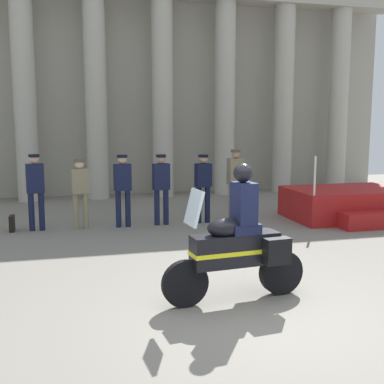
# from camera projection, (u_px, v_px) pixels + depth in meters

# --- Properties ---
(ground_plane) EXTENTS (28.00, 28.00, 0.00)m
(ground_plane) POSITION_uv_depth(u_px,v_px,m) (261.00, 315.00, 6.11)
(ground_plane) COLOR gray
(colonnade_backdrop) EXTENTS (16.51, 1.53, 7.18)m
(colonnade_backdrop) POSITION_uv_depth(u_px,v_px,m) (159.00, 81.00, 15.86)
(colonnade_backdrop) COLOR #A49F91
(colonnade_backdrop) RESTS_ON ground_plane
(reviewing_stand) EXTENTS (2.84, 2.39, 1.67)m
(reviewing_stand) POSITION_uv_depth(u_px,v_px,m) (346.00, 204.00, 12.11)
(reviewing_stand) COLOR #A51919
(reviewing_stand) RESTS_ON ground_plane
(officer_in_row_0) EXTENTS (0.41, 0.27, 1.73)m
(officer_in_row_0) POSITION_uv_depth(u_px,v_px,m) (35.00, 186.00, 10.70)
(officer_in_row_0) COLOR #141938
(officer_in_row_0) RESTS_ON ground_plane
(officer_in_row_1) EXTENTS (0.41, 0.27, 1.60)m
(officer_in_row_1) POSITION_uv_depth(u_px,v_px,m) (80.00, 188.00, 10.92)
(officer_in_row_1) COLOR #847A5B
(officer_in_row_1) RESTS_ON ground_plane
(officer_in_row_2) EXTENTS (0.41, 0.27, 1.69)m
(officer_in_row_2) POSITION_uv_depth(u_px,v_px,m) (123.00, 185.00, 11.08)
(officer_in_row_2) COLOR #141938
(officer_in_row_2) RESTS_ON ground_plane
(officer_in_row_3) EXTENTS (0.41, 0.27, 1.68)m
(officer_in_row_3) POSITION_uv_depth(u_px,v_px,m) (161.00, 184.00, 11.32)
(officer_in_row_3) COLOR #141938
(officer_in_row_3) RESTS_ON ground_plane
(officer_in_row_4) EXTENTS (0.41, 0.27, 1.66)m
(officer_in_row_4) POSITION_uv_depth(u_px,v_px,m) (203.00, 183.00, 11.55)
(officer_in_row_4) COLOR black
(officer_in_row_4) RESTS_ON ground_plane
(officer_in_row_5) EXTENTS (0.41, 0.27, 1.76)m
(officer_in_row_5) POSITION_uv_depth(u_px,v_px,m) (235.00, 179.00, 11.92)
(officer_in_row_5) COLOR #7A7056
(officer_in_row_5) RESTS_ON ground_plane
(motorcycle_with_rider) EXTENTS (2.09, 0.73, 1.90)m
(motorcycle_with_rider) POSITION_uv_depth(u_px,v_px,m) (240.00, 244.00, 6.53)
(motorcycle_with_rider) COLOR black
(motorcycle_with_rider) RESTS_ON ground_plane
(briefcase_on_ground) EXTENTS (0.10, 0.32, 0.36)m
(briefcase_on_ground) POSITION_uv_depth(u_px,v_px,m) (12.00, 223.00, 10.74)
(briefcase_on_ground) COLOR black
(briefcase_on_ground) RESTS_ON ground_plane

